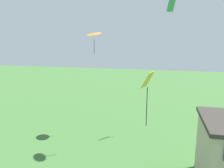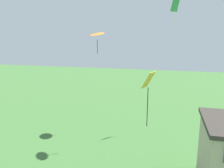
# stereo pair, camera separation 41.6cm
# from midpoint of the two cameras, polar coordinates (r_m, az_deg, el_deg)

# --- Properties ---
(kite_yellow_diamond) EXTENTS (0.82, 0.97, 3.48)m
(kite_yellow_diamond) POSITION_cam_midpoint_polar(r_m,az_deg,el_deg) (13.46, 10.30, -0.76)
(kite_yellow_diamond) COLOR yellow
(kite_orange_delta) EXTENTS (1.81, 1.81, 2.05)m
(kite_orange_delta) POSITION_cam_midpoint_polar(r_m,az_deg,el_deg) (20.64, -3.31, 12.99)
(kite_orange_delta) COLOR orange
(kite_green_diamond) EXTENTS (0.83, 0.91, 2.46)m
(kite_green_diamond) POSITION_cam_midpoint_polar(r_m,az_deg,el_deg) (21.59, 16.73, 18.88)
(kite_green_diamond) COLOR green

